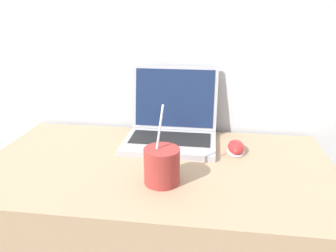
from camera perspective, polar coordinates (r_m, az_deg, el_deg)
laptop at (r=1.18m, az=0.64°, el=0.20°), size 0.32×0.27×0.25m
drink_cup at (r=0.90m, az=-1.07°, el=-6.82°), size 0.10×0.10×0.22m
computer_mouse at (r=1.13m, az=11.75°, el=-3.69°), size 0.06×0.10×0.04m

